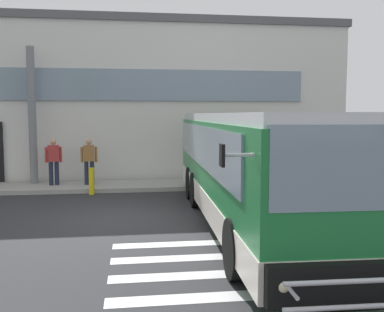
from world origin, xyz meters
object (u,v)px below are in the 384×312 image
object	(u,v)px
passenger_near_column	(54,159)
passenger_by_doorway	(89,158)
entry_support_column	(32,116)
safety_bollard_yellow	(92,181)
bus_main_foreground	(255,170)

from	to	relation	value
passenger_near_column	passenger_by_doorway	distance (m)	1.24
entry_support_column	passenger_near_column	distance (m)	1.82
passenger_near_column	safety_bollard_yellow	world-z (taller)	passenger_near_column
entry_support_column	passenger_near_column	world-z (taller)	entry_support_column
safety_bollard_yellow	passenger_by_doorway	bearing A→B (deg)	98.44
entry_support_column	passenger_near_column	bearing A→B (deg)	-34.19
bus_main_foreground	safety_bollard_yellow	xyz separation A→B (m)	(-4.30, 4.61, -0.88)
entry_support_column	passenger_by_doorway	xyz separation A→B (m)	(2.04, -0.58, -1.51)
entry_support_column	safety_bollard_yellow	distance (m)	3.60
bus_main_foreground	passenger_by_doorway	world-z (taller)	bus_main_foreground
entry_support_column	bus_main_foreground	size ratio (longest dim) A/B	0.44
entry_support_column	bus_main_foreground	bearing A→B (deg)	-44.51
entry_support_column	passenger_by_doorway	distance (m)	2.61
passenger_by_doorway	bus_main_foreground	bearing A→B (deg)	-52.49
entry_support_column	safety_bollard_yellow	bearing A→B (deg)	-38.97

